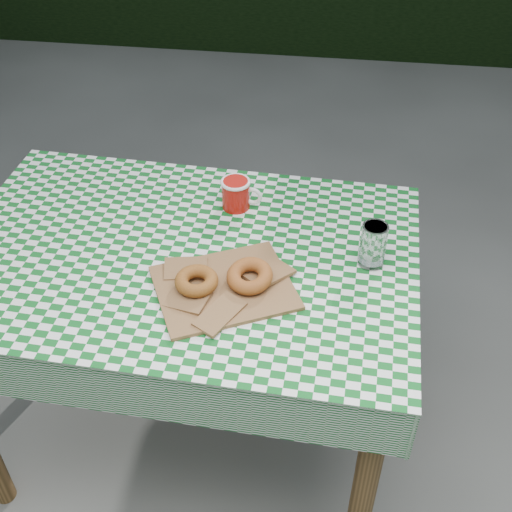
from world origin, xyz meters
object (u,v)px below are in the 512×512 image
Objects in this scene: table at (192,354)px; paper_bag at (224,287)px; drinking_glass at (373,245)px; coffee_mug at (236,194)px.

table is 0.43m from paper_bag.
paper_bag is at bearing -157.42° from drinking_glass.
table is 10.06× the size of drinking_glass.
coffee_mug is 1.31× the size of drinking_glass.
drinking_glass reaches higher than coffee_mug.
paper_bag is 2.72× the size of drinking_glass.
table is at bearing -177.22° from drinking_glass.
drinking_glass reaches higher than paper_bag.
paper_bag is at bearing -80.80° from coffee_mug.
drinking_glass is at bearing 5.27° from table.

